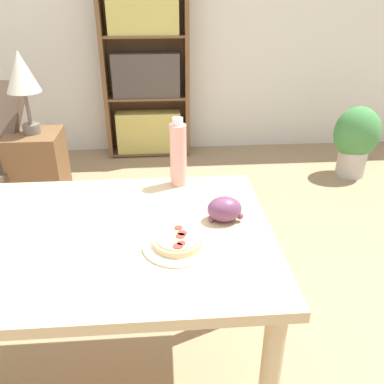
% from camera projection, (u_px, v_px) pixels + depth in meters
% --- Properties ---
extents(ground_plane, '(14.00, 14.00, 0.00)m').
position_uv_depth(ground_plane, '(110.00, 370.00, 1.72)').
color(ground_plane, '#9E7F5B').
extents(wall_back, '(8.00, 0.05, 2.60)m').
position_uv_depth(wall_back, '(128.00, 4.00, 3.45)').
color(wall_back, silver).
rests_on(wall_back, ground_plane).
extents(dining_table, '(1.27, 0.79, 0.75)m').
position_uv_depth(dining_table, '(78.00, 260.00, 1.34)').
color(dining_table, '#D1B27F').
rests_on(dining_table, ground_plane).
extents(pizza_on_plate, '(0.21, 0.21, 0.04)m').
position_uv_depth(pizza_on_plate, '(178.00, 243.00, 1.22)').
color(pizza_on_plate, white).
rests_on(pizza_on_plate, dining_table).
extents(grape_bunch, '(0.12, 0.09, 0.08)m').
position_uv_depth(grape_bunch, '(225.00, 209.00, 1.35)').
color(grape_bunch, '#6B3856').
rests_on(grape_bunch, dining_table).
extents(drink_bottle, '(0.06, 0.06, 0.27)m').
position_uv_depth(drink_bottle, '(178.00, 154.00, 1.56)').
color(drink_bottle, pink).
rests_on(drink_bottle, dining_table).
extents(bookshelf, '(0.75, 0.25, 1.60)m').
position_uv_depth(bookshelf, '(146.00, 72.00, 3.57)').
color(bookshelf, brown).
rests_on(bookshelf, ground_plane).
extents(side_table, '(0.34, 0.34, 0.58)m').
position_uv_depth(side_table, '(40.00, 174.00, 2.78)').
color(side_table, brown).
rests_on(side_table, ground_plane).
extents(table_lamp, '(0.21, 0.21, 0.52)m').
position_uv_depth(table_lamp, '(22.00, 76.00, 2.48)').
color(table_lamp, '#665B51').
rests_on(table_lamp, side_table).
extents(potted_plant_floor, '(0.37, 0.32, 0.59)m').
position_uv_depth(potted_plant_floor, '(356.00, 139.00, 3.33)').
color(potted_plant_floor, '#BCB2A3').
rests_on(potted_plant_floor, ground_plane).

